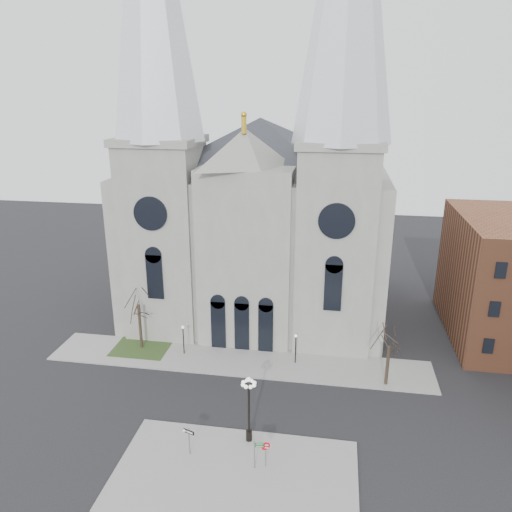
% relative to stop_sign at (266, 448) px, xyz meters
% --- Properties ---
extents(ground, '(160.00, 160.00, 0.00)m').
position_rel_stop_sign_xyz_m(ground, '(-5.12, 3.88, -1.76)').
color(ground, black).
rests_on(ground, ground).
extents(sidewalk_near, '(18.00, 10.00, 0.14)m').
position_rel_stop_sign_xyz_m(sidewalk_near, '(-2.12, -1.12, -1.69)').
color(sidewalk_near, gray).
rests_on(sidewalk_near, ground).
extents(sidewalk_far, '(40.00, 6.00, 0.14)m').
position_rel_stop_sign_xyz_m(sidewalk_far, '(-5.12, 14.88, -1.69)').
color(sidewalk_far, gray).
rests_on(sidewalk_far, ground).
extents(grass_patch, '(6.00, 5.00, 0.18)m').
position_rel_stop_sign_xyz_m(grass_patch, '(-16.12, 15.88, -1.67)').
color(grass_patch, '#2E441D').
rests_on(grass_patch, ground).
extents(cathedral, '(33.00, 26.66, 54.00)m').
position_rel_stop_sign_xyz_m(cathedral, '(-5.12, 26.74, 16.72)').
color(cathedral, gray).
rests_on(cathedral, ground).
extents(tree_left, '(3.20, 3.20, 7.50)m').
position_rel_stop_sign_xyz_m(tree_left, '(-16.12, 15.88, 3.83)').
color(tree_left, black).
rests_on(tree_left, ground).
extents(tree_right, '(3.20, 3.20, 6.00)m').
position_rel_stop_sign_xyz_m(tree_right, '(9.88, 12.88, 2.71)').
color(tree_right, black).
rests_on(tree_right, ground).
extents(ped_lamp_left, '(0.32, 0.32, 3.26)m').
position_rel_stop_sign_xyz_m(ped_lamp_left, '(-11.12, 15.38, 0.57)').
color(ped_lamp_left, black).
rests_on(ped_lamp_left, sidewalk_far).
extents(ped_lamp_right, '(0.32, 0.32, 3.26)m').
position_rel_stop_sign_xyz_m(ped_lamp_right, '(0.88, 15.38, 0.57)').
color(ped_lamp_right, black).
rests_on(ped_lamp_right, sidewalk_far).
extents(stop_sign, '(0.81, 0.08, 2.25)m').
position_rel_stop_sign_xyz_m(stop_sign, '(0.00, 0.00, 0.00)').
color(stop_sign, slate).
rests_on(stop_sign, sidewalk_near).
extents(globe_lamp, '(1.58, 1.58, 5.84)m').
position_rel_stop_sign_xyz_m(globe_lamp, '(-1.75, 2.69, 2.05)').
color(globe_lamp, black).
rests_on(globe_lamp, sidewalk_near).
extents(one_way_sign, '(0.98, 0.38, 2.34)m').
position_rel_stop_sign_xyz_m(one_way_sign, '(-6.03, 0.38, -0.05)').
color(one_way_sign, slate).
rests_on(one_way_sign, sidewalk_near).
extents(street_name_sign, '(0.75, 0.15, 2.36)m').
position_rel_stop_sign_xyz_m(street_name_sign, '(-0.70, -0.30, -0.23)').
color(street_name_sign, slate).
rests_on(street_name_sign, sidewalk_near).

